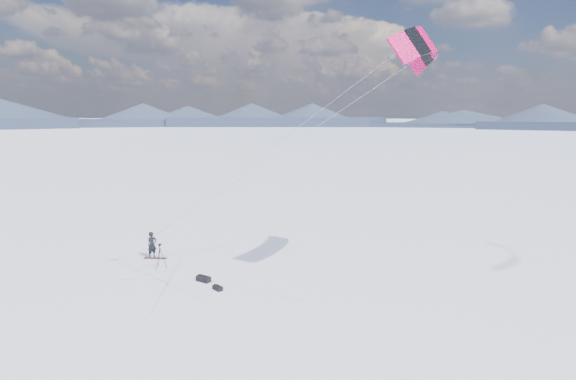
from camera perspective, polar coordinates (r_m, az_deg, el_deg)
The scene contains 9 objects.
ground at distance 29.53m, azimuth -13.64°, elevation -9.30°, with size 1800.00×1800.00×0.00m, color white.
horizon_hills at distance 28.71m, azimuth -13.88°, elevation -3.27°, with size 704.47×706.88×8.12m.
snow_tracks at distance 29.35m, azimuth -15.40°, elevation -9.48°, with size 17.62×14.39×0.01m.
snowkiter at distance 32.40m, azimuth -15.75°, elevation -7.74°, with size 0.62×0.41×1.71m, color black.
snowboard at distance 32.19m, azimuth -15.42°, elevation -7.80°, with size 1.47×0.27×0.04m, color maroon.
tripod at distance 29.85m, azimuth -14.93°, elevation -7.18°, with size 0.69×0.61×1.53m.
gear_bag_a at distance 27.35m, azimuth -9.99°, elevation -10.32°, with size 0.87×0.52×0.36m.
gear_bag_b at distance 26.02m, azimuth -8.35°, elevation -11.40°, with size 0.67×0.53×0.28m.
power_kite at distance 25.40m, azimuth 15.14°, elevation 15.81°, with size 17.29×6.38×11.98m.
Camera 1 is at (17.50, -21.96, 9.16)m, focal length 30.00 mm.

